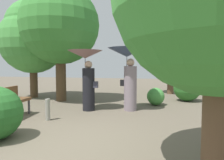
# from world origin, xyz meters

# --- Properties ---
(ground_plane) EXTENTS (40.00, 40.00, 0.00)m
(ground_plane) POSITION_xyz_m (0.00, 0.00, 0.00)
(ground_plane) COLOR brown
(person_left) EXTENTS (1.10, 1.10, 1.91)m
(person_left) POSITION_xyz_m (-0.71, 2.82, 1.34)
(person_left) COLOR black
(person_left) RESTS_ON ground
(person_right) EXTENTS (1.20, 1.20, 1.99)m
(person_right) POSITION_xyz_m (0.57, 3.13, 1.44)
(person_right) COLOR gray
(person_right) RESTS_ON ground
(park_bench) EXTENTS (0.67, 1.55, 0.83)m
(park_bench) POSITION_xyz_m (-2.36, 1.24, 0.51)
(park_bench) COLOR #38383D
(park_bench) RESTS_ON ground
(tree_near_left) EXTENTS (2.85, 2.85, 4.33)m
(tree_near_left) POSITION_xyz_m (-3.99, 4.77, 2.73)
(tree_near_left) COLOR #4C3823
(tree_near_left) RESTS_ON ground
(tree_near_right) EXTENTS (2.27, 2.27, 3.93)m
(tree_near_right) POSITION_xyz_m (2.08, 7.46, 2.58)
(tree_near_right) COLOR brown
(tree_near_right) RESTS_ON ground
(tree_mid_left) EXTENTS (3.12, 3.12, 5.10)m
(tree_mid_left) POSITION_xyz_m (-2.35, 4.21, 3.30)
(tree_mid_left) COLOR #4C3823
(tree_mid_left) RESTS_ON ground
(bush_path_right) EXTENTS (0.63, 0.63, 0.63)m
(bush_path_right) POSITION_xyz_m (1.41, 4.20, 0.31)
(bush_path_right) COLOR #428C3D
(bush_path_right) RESTS_ON ground
(bush_behind_bench) EXTENTS (1.07, 1.07, 1.07)m
(bush_behind_bench) POSITION_xyz_m (2.63, 5.35, 0.54)
(bush_behind_bench) COLOR #2D6B28
(bush_behind_bench) RESTS_ON ground
(path_marker_post) EXTENTS (0.12, 0.12, 0.56)m
(path_marker_post) POSITION_xyz_m (-1.27, 1.43, 0.28)
(path_marker_post) COLOR gray
(path_marker_post) RESTS_ON ground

